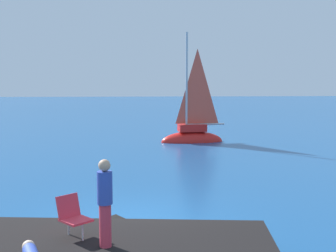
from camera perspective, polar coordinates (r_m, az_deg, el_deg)
ground_plane at (r=12.21m, az=-4.42°, el=-11.91°), size 160.00×160.00×0.00m
boulder_seaward at (r=10.24m, az=-7.82°, el=-15.58°), size 2.02×2.07×1.06m
boulder_inland at (r=10.62m, az=-11.64°, el=-14.84°), size 1.01×0.95×0.58m
sailboat_near at (r=26.43m, az=3.15°, el=-1.23°), size 3.88×1.66×7.08m
person_standing at (r=8.22m, az=-8.11°, el=-9.46°), size 0.28×0.28×1.62m
beach_chair at (r=8.96m, az=-12.17°, el=-11.04°), size 0.76×0.76×0.80m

